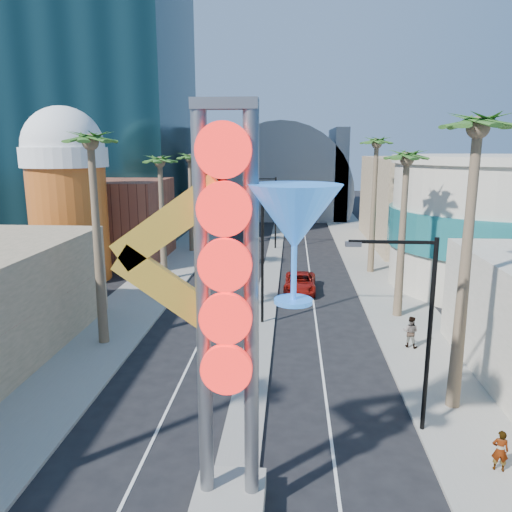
{
  "coord_description": "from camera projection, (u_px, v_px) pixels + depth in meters",
  "views": [
    {
      "loc": [
        1.83,
        -10.59,
        11.31
      ],
      "look_at": [
        -0.34,
        19.13,
        4.71
      ],
      "focal_mm": 35.0,
      "sensor_mm": 36.0,
      "label": 1
    }
  ],
  "objects": [
    {
      "name": "filler_east",
      "position": [
        416.0,
        202.0,
        57.41
      ],
      "size": [
        10.0,
        20.0,
        10.0
      ],
      "primitive_type": "cube",
      "color": "#8C7B5A",
      "rests_on": "ground"
    },
    {
      "name": "turquoise_building",
      "position": [
        495.0,
        224.0,
        39.69
      ],
      "size": [
        16.6,
        16.6,
        10.6
      ],
      "color": "#B0AC95",
      "rests_on": "ground"
    },
    {
      "name": "red_pickup",
      "position": [
        300.0,
        283.0,
        39.38
      ],
      "size": [
        2.6,
        5.34,
        1.46
      ],
      "primitive_type": "imported",
      "rotation": [
        0.0,
        0.0,
        -0.03
      ],
      "color": "maroon",
      "rests_on": "ground"
    },
    {
      "name": "sidewalk_west",
      "position": [
        173.0,
        266.0,
        47.63
      ],
      "size": [
        5.0,
        100.0,
        0.15
      ],
      "primitive_type": "cube",
      "color": "gray",
      "rests_on": "ground"
    },
    {
      "name": "palm_3",
      "position": [
        190.0,
        164.0,
        52.38
      ],
      "size": [
        2.4,
        2.4,
        11.2
      ],
      "color": "brown",
      "rests_on": "ground"
    },
    {
      "name": "pedestrian_a",
      "position": [
        500.0,
        450.0,
        17.4
      ],
      "size": [
        0.62,
        0.48,
        1.52
      ],
      "primitive_type": "imported",
      "rotation": [
        0.0,
        0.0,
        2.92
      ],
      "color": "gray",
      "rests_on": "sidewalk_east"
    },
    {
      "name": "streetlight_1",
      "position": [
        271.0,
        206.0,
        54.72
      ],
      "size": [
        3.79,
        0.25,
        8.0
      ],
      "color": "black",
      "rests_on": "ground"
    },
    {
      "name": "palm_7",
      "position": [
        376.0,
        152.0,
        43.02
      ],
      "size": [
        2.4,
        2.4,
        12.7
      ],
      "color": "brown",
      "rests_on": "ground"
    },
    {
      "name": "brick_filler_west",
      "position": [
        115.0,
        220.0,
        50.17
      ],
      "size": [
        10.0,
        10.0,
        8.0
      ],
      "primitive_type": "cube",
      "color": "brown",
      "rests_on": "ground"
    },
    {
      "name": "streetlight_0",
      "position": [
        271.0,
        251.0,
        31.27
      ],
      "size": [
        3.79,
        0.25,
        8.0
      ],
      "color": "black",
      "rests_on": "ground"
    },
    {
      "name": "sidewalk_east",
      "position": [
        374.0,
        270.0,
        46.28
      ],
      "size": [
        5.0,
        100.0,
        0.15
      ],
      "primitive_type": "cube",
      "color": "gray",
      "rests_on": "ground"
    },
    {
      "name": "palm_5",
      "position": [
        476.0,
        147.0,
        19.55
      ],
      "size": [
        2.4,
        2.4,
        13.2
      ],
      "color": "brown",
      "rests_on": "ground"
    },
    {
      "name": "streetlight_2",
      "position": [
        418.0,
        318.0,
        19.16
      ],
      "size": [
        3.45,
        0.25,
        8.0
      ],
      "color": "black",
      "rests_on": "ground"
    },
    {
      "name": "hotel_tower",
      "position": [
        96.0,
        29.0,
        59.69
      ],
      "size": [
        20.0,
        20.0,
        50.0
      ],
      "primitive_type": "cube",
      "color": "black",
      "rests_on": "ground"
    },
    {
      "name": "palm_6",
      "position": [
        406.0,
        168.0,
        31.52
      ],
      "size": [
        2.4,
        2.4,
        11.7
      ],
      "color": "brown",
      "rests_on": "ground"
    },
    {
      "name": "palm_1",
      "position": [
        91.0,
        155.0,
        26.77
      ],
      "size": [
        2.4,
        2.4,
        12.7
      ],
      "color": "brown",
      "rests_on": "ground"
    },
    {
      "name": "canopy",
      "position": [
        281.0,
        189.0,
        82.07
      ],
      "size": [
        22.0,
        16.0,
        22.0
      ],
      "color": "slate",
      "rests_on": "ground"
    },
    {
      "name": "median",
      "position": [
        273.0,
        261.0,
        49.88
      ],
      "size": [
        1.6,
        84.0,
        0.15
      ],
      "primitive_type": "cube",
      "color": "gray",
      "rests_on": "ground"
    },
    {
      "name": "beer_mug",
      "position": [
        67.0,
        188.0,
        41.62
      ],
      "size": [
        7.0,
        7.0,
        14.5
      ],
      "color": "#C55A1A",
      "rests_on": "ground"
    },
    {
      "name": "palm_2",
      "position": [
        160.0,
        169.0,
        40.69
      ],
      "size": [
        2.4,
        2.4,
        11.2
      ],
      "color": "brown",
      "rests_on": "ground"
    },
    {
      "name": "neon_sign",
      "position": [
        255.0,
        290.0,
        14.13
      ],
      "size": [
        6.53,
        2.6,
        12.55
      ],
      "color": "gray",
      "rests_on": "ground"
    },
    {
      "name": "pedestrian_b",
      "position": [
        410.0,
        332.0,
        28.13
      ],
      "size": [
        1.08,
        0.99,
        1.8
      ],
      "primitive_type": "imported",
      "rotation": [
        0.0,
        0.0,
        2.7
      ],
      "color": "gray",
      "rests_on": "sidewalk_east"
    }
  ]
}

